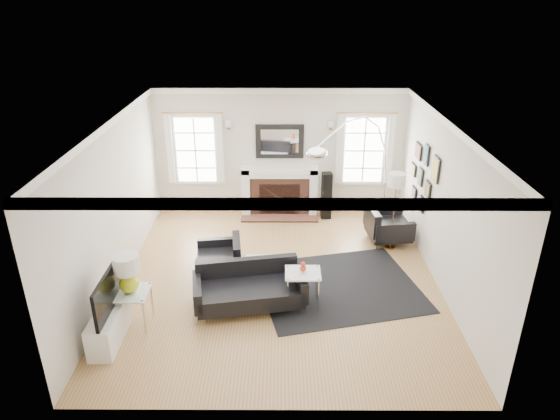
{
  "coord_description": "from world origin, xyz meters",
  "views": [
    {
      "loc": [
        0.05,
        -7.56,
        4.74
      ],
      "look_at": [
        0.02,
        0.3,
        1.21
      ],
      "focal_mm": 32.0,
      "sensor_mm": 36.0,
      "label": 1
    }
  ],
  "objects_px": {
    "armchair_left": "(221,259)",
    "armchair_right": "(386,226)",
    "arc_floor_lamp": "(354,176)",
    "gourd_lamp": "(127,271)",
    "fireplace": "(280,191)",
    "sofa": "(249,288)",
    "coffee_table": "(266,268)"
  },
  "relations": [
    {
      "from": "armchair_right",
      "to": "gourd_lamp",
      "type": "distance_m",
      "value": 5.19
    },
    {
      "from": "armchair_left",
      "to": "arc_floor_lamp",
      "type": "relative_size",
      "value": 0.35
    },
    {
      "from": "sofa",
      "to": "gourd_lamp",
      "type": "xyz_separation_m",
      "value": [
        -1.72,
        -0.55,
        0.64
      ]
    },
    {
      "from": "fireplace",
      "to": "gourd_lamp",
      "type": "height_order",
      "value": "gourd_lamp"
    },
    {
      "from": "coffee_table",
      "to": "gourd_lamp",
      "type": "height_order",
      "value": "gourd_lamp"
    },
    {
      "from": "coffee_table",
      "to": "arc_floor_lamp",
      "type": "distance_m",
      "value": 2.56
    },
    {
      "from": "fireplace",
      "to": "sofa",
      "type": "bearing_deg",
      "value": -97.59
    },
    {
      "from": "fireplace",
      "to": "armchair_left",
      "type": "relative_size",
      "value": 1.82
    },
    {
      "from": "armchair_left",
      "to": "arc_floor_lamp",
      "type": "xyz_separation_m",
      "value": [
        2.44,
        1.27,
        1.11
      ]
    },
    {
      "from": "fireplace",
      "to": "gourd_lamp",
      "type": "relative_size",
      "value": 2.78
    },
    {
      "from": "sofa",
      "to": "coffee_table",
      "type": "xyz_separation_m",
      "value": [
        0.25,
        0.55,
        0.04
      ]
    },
    {
      "from": "arc_floor_lamp",
      "to": "armchair_right",
      "type": "bearing_deg",
      "value": 3.53
    },
    {
      "from": "fireplace",
      "to": "gourd_lamp",
      "type": "distance_m",
      "value": 4.69
    },
    {
      "from": "arc_floor_lamp",
      "to": "armchair_left",
      "type": "bearing_deg",
      "value": -152.5
    },
    {
      "from": "fireplace",
      "to": "gourd_lamp",
      "type": "bearing_deg",
      "value": -118.1
    },
    {
      "from": "armchair_left",
      "to": "armchair_right",
      "type": "distance_m",
      "value": 3.42
    },
    {
      "from": "sofa",
      "to": "arc_floor_lamp",
      "type": "relative_size",
      "value": 0.71
    },
    {
      "from": "armchair_left",
      "to": "coffee_table",
      "type": "height_order",
      "value": "armchair_left"
    },
    {
      "from": "sofa",
      "to": "armchair_left",
      "type": "xyz_separation_m",
      "value": [
        -0.54,
        0.91,
        0.01
      ]
    },
    {
      "from": "fireplace",
      "to": "armchair_left",
      "type": "xyz_separation_m",
      "value": [
        -1.02,
        -2.66,
        -0.22
      ]
    },
    {
      "from": "sofa",
      "to": "armchair_right",
      "type": "relative_size",
      "value": 1.9
    },
    {
      "from": "fireplace",
      "to": "sofa",
      "type": "distance_m",
      "value": 3.61
    },
    {
      "from": "gourd_lamp",
      "to": "arc_floor_lamp",
      "type": "height_order",
      "value": "arc_floor_lamp"
    },
    {
      "from": "coffee_table",
      "to": "arc_floor_lamp",
      "type": "bearing_deg",
      "value": 44.72
    },
    {
      "from": "armchair_left",
      "to": "gourd_lamp",
      "type": "relative_size",
      "value": 1.53
    },
    {
      "from": "sofa",
      "to": "gourd_lamp",
      "type": "relative_size",
      "value": 3.06
    },
    {
      "from": "armchair_right",
      "to": "gourd_lamp",
      "type": "bearing_deg",
      "value": -147.41
    },
    {
      "from": "armchair_left",
      "to": "armchair_right",
      "type": "relative_size",
      "value": 0.95
    },
    {
      "from": "fireplace",
      "to": "coffee_table",
      "type": "xyz_separation_m",
      "value": [
        -0.22,
        -3.02,
        -0.19
      ]
    },
    {
      "from": "sofa",
      "to": "arc_floor_lamp",
      "type": "bearing_deg",
      "value": 48.92
    },
    {
      "from": "armchair_left",
      "to": "coffee_table",
      "type": "distance_m",
      "value": 0.87
    },
    {
      "from": "coffee_table",
      "to": "arc_floor_lamp",
      "type": "xyz_separation_m",
      "value": [
        1.65,
        1.63,
        1.08
      ]
    }
  ]
}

